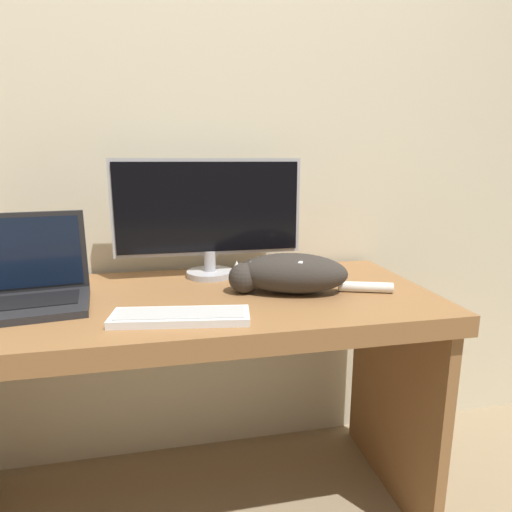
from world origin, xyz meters
TOP-DOWN VIEW (x-y plane):
  - wall_back at (0.00, 0.71)m, footprint 6.40×0.06m
  - desk at (0.00, 0.32)m, footprint 1.56×0.65m
  - monitor at (0.13, 0.54)m, footprint 0.64×0.16m
  - laptop at (-0.40, 0.32)m, footprint 0.34×0.28m
  - external_keyboard at (0.01, 0.12)m, footprint 0.36×0.16m
  - cat at (0.35, 0.30)m, footprint 0.50×0.26m

SIDE VIEW (x-z plane):
  - desk at x=0.00m, z-range 0.23..1.00m
  - external_keyboard at x=0.01m, z-range 0.77..0.79m
  - laptop at x=-0.40m, z-range 0.69..0.95m
  - cat at x=0.35m, z-range 0.77..0.89m
  - monitor at x=0.13m, z-range 0.79..1.19m
  - wall_back at x=0.00m, z-range 0.00..2.60m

